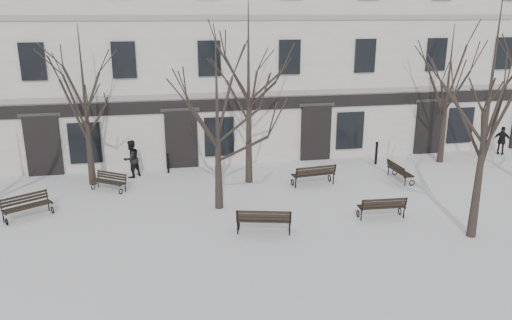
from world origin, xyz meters
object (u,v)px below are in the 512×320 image
object	(u,v)px
bench_1	(264,220)
bench_2	(382,206)
bench_4	(314,174)
bench_3	(110,181)
tree_1	(217,103)
bench_0	(27,205)
bench_5	(399,171)
tree_2	(490,94)

from	to	relation	value
bench_1	bench_2	xyz separation A→B (m)	(4.68, 0.45, -0.04)
bench_1	bench_4	world-z (taller)	bench_4
bench_2	bench_3	bearing A→B (deg)	-23.55
tree_1	bench_3	xyz separation A→B (m)	(-4.46, 2.96, -3.80)
bench_0	bench_5	world-z (taller)	bench_0
bench_1	bench_4	xyz separation A→B (m)	(3.30, 4.58, 0.01)
tree_1	bench_2	size ratio (longest dim) A/B	3.74
tree_1	bench_5	world-z (taller)	tree_1
bench_5	bench_1	bearing A→B (deg)	119.86
bench_3	bench_0	bearing A→B (deg)	-103.64
tree_2	bench_1	distance (m)	8.54
bench_0	bench_4	xyz separation A→B (m)	(11.85, 1.40, 0.05)
bench_0	bench_5	xyz separation A→B (m)	(15.94, 1.27, -0.02)
bench_1	bench_3	xyz separation A→B (m)	(-5.71, 5.69, -0.09)
bench_0	bench_3	xyz separation A→B (m)	(2.84, 2.51, -0.05)
bench_5	bench_2	bearing A→B (deg)	144.69
bench_3	bench_1	bearing A→B (deg)	-9.97
bench_0	bench_5	distance (m)	15.99
bench_2	bench_3	size ratio (longest dim) A/B	1.13
bench_2	bench_3	world-z (taller)	bench_2
tree_1	bench_3	distance (m)	6.57
bench_1	bench_3	bearing A→B (deg)	-30.49
tree_1	bench_5	size ratio (longest dim) A/B	3.93
bench_0	bench_4	bearing A→B (deg)	-24.51
bench_3	bench_2	bearing A→B (deg)	8.15
tree_2	bench_4	world-z (taller)	tree_2
tree_2	bench_5	distance (m)	7.59
bench_0	bench_2	size ratio (longest dim) A/B	1.00
tree_2	bench_1	bearing A→B (deg)	167.07
bench_4	bench_5	size ratio (longest dim) A/B	1.17
tree_2	bench_4	distance (m)	8.54
bench_0	tree_2	bearing A→B (deg)	-48.36
tree_1	bench_1	xyz separation A→B (m)	(1.25, -2.73, -3.71)
bench_1	bench_5	world-z (taller)	bench_1
bench_0	bench_2	distance (m)	13.51
bench_1	bench_4	bearing A→B (deg)	-111.29
tree_1	bench_4	bearing A→B (deg)	22.24
bench_2	bench_3	xyz separation A→B (m)	(-10.38, 5.24, -0.05)
bench_4	bench_1	bearing A→B (deg)	47.55
tree_2	bench_1	world-z (taller)	tree_2
tree_1	tree_2	xyz separation A→B (m)	(8.34, -4.36, 0.76)
tree_1	bench_5	xyz separation A→B (m)	(8.64, 1.72, -3.77)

